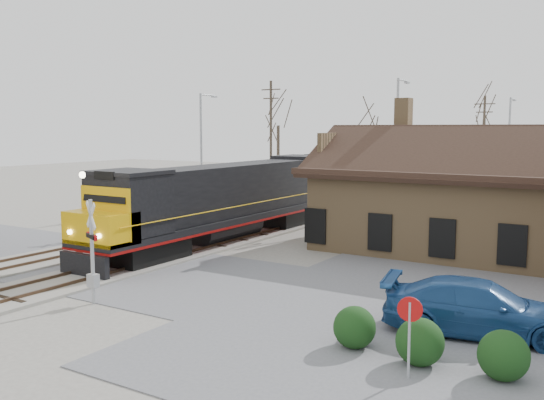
{
  "coord_description": "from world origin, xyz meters",
  "views": [
    {
      "loc": [
        19.88,
        -18.96,
        6.26
      ],
      "look_at": [
        2.23,
        9.0,
        2.32
      ],
      "focal_mm": 40.0,
      "sensor_mm": 36.0,
      "label": 1
    }
  ],
  "objects_px": {
    "locomotive_lead": "(219,201)",
    "locomotive_trailing": "(368,176)",
    "parked_car": "(480,308)",
    "depot": "(466,205)"
  },
  "relations": [
    {
      "from": "locomotive_lead",
      "to": "locomotive_trailing",
      "type": "xyz_separation_m",
      "value": [
        0.0,
        20.23,
        -0.0
      ]
    },
    {
      "from": "locomotive_lead",
      "to": "parked_car",
      "type": "bearing_deg",
      "value": -26.11
    },
    {
      "from": "depot",
      "to": "parked_car",
      "type": "relative_size",
      "value": 2.63
    },
    {
      "from": "depot",
      "to": "parked_car",
      "type": "distance_m",
      "value": 13.2
    },
    {
      "from": "parked_car",
      "to": "locomotive_lead",
      "type": "bearing_deg",
      "value": 52.65
    },
    {
      "from": "locomotive_lead",
      "to": "locomotive_trailing",
      "type": "distance_m",
      "value": 20.23
    },
    {
      "from": "locomotive_lead",
      "to": "depot",
      "type": "bearing_deg",
      "value": 22.07
    },
    {
      "from": "locomotive_lead",
      "to": "parked_car",
      "type": "relative_size",
      "value": 3.45
    },
    {
      "from": "locomotive_lead",
      "to": "locomotive_trailing",
      "type": "height_order",
      "value": "locomotive_lead"
    },
    {
      "from": "depot",
      "to": "locomotive_trailing",
      "type": "bearing_deg",
      "value": 127.97
    }
  ]
}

